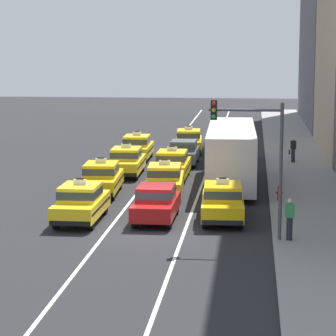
{
  "coord_description": "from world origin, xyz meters",
  "views": [
    {
      "loc": [
        4.37,
        -31.97,
        7.78
      ],
      "look_at": [
        -0.01,
        8.8,
        1.3
      ],
      "focal_mm": 85.49,
      "sensor_mm": 36.0,
      "label": 1
    }
  ],
  "objects_px": {
    "sedan_center_fourth": "(184,152)",
    "taxi_left_fourth": "(137,147)",
    "taxi_left_second": "(101,178)",
    "sedan_right_third": "(238,149)",
    "pedestrian_mid_block": "(293,150)",
    "pedestrian_near_crosswalk": "(290,219)",
    "traffic_light_pole": "(256,146)",
    "sedan_center_nearest": "(156,202)",
    "taxi_center_second": "(165,180)",
    "bus_right_second": "(231,153)",
    "fire_hydrant": "(279,192)",
    "taxi_left_nearest": "(81,202)",
    "taxi_center_third": "(172,164)",
    "taxi_left_third": "(126,161)",
    "taxi_right_nearest": "(223,201)",
    "taxi_center_fifth": "(189,141)"
  },
  "relations": [
    {
      "from": "taxi_left_fourth",
      "to": "pedestrian_mid_block",
      "type": "height_order",
      "value": "taxi_left_fourth"
    },
    {
      "from": "sedan_center_nearest",
      "to": "traffic_light_pole",
      "type": "xyz_separation_m",
      "value": [
        4.3,
        -3.43,
        2.97
      ]
    },
    {
      "from": "sedan_center_fourth",
      "to": "taxi_right_nearest",
      "type": "bearing_deg",
      "value": -78.97
    },
    {
      "from": "bus_right_second",
      "to": "pedestrian_near_crosswalk",
      "type": "distance_m",
      "value": 12.9
    },
    {
      "from": "taxi_left_second",
      "to": "pedestrian_mid_block",
      "type": "distance_m",
      "value": 15.36
    },
    {
      "from": "taxi_left_fourth",
      "to": "pedestrian_near_crosswalk",
      "type": "distance_m",
      "value": 23.27
    },
    {
      "from": "taxi_left_nearest",
      "to": "taxi_left_fourth",
      "type": "bearing_deg",
      "value": 90.71
    },
    {
      "from": "taxi_left_third",
      "to": "fire_hydrant",
      "type": "bearing_deg",
      "value": -39.95
    },
    {
      "from": "sedan_center_fourth",
      "to": "taxi_left_fourth",
      "type": "bearing_deg",
      "value": 152.03
    },
    {
      "from": "taxi_left_third",
      "to": "pedestrian_near_crosswalk",
      "type": "height_order",
      "value": "taxi_left_third"
    },
    {
      "from": "taxi_left_nearest",
      "to": "sedan_right_third",
      "type": "relative_size",
      "value": 1.05
    },
    {
      "from": "sedan_center_nearest",
      "to": "pedestrian_mid_block",
      "type": "xyz_separation_m",
      "value": [
        6.74,
        17.17,
        0.1
      ]
    },
    {
      "from": "taxi_center_second",
      "to": "fire_hydrant",
      "type": "distance_m",
      "value": 5.84
    },
    {
      "from": "taxi_center_fifth",
      "to": "pedestrian_mid_block",
      "type": "bearing_deg",
      "value": -33.15
    },
    {
      "from": "taxi_right_nearest",
      "to": "traffic_light_pole",
      "type": "relative_size",
      "value": 0.83
    },
    {
      "from": "bus_right_second",
      "to": "fire_hydrant",
      "type": "relative_size",
      "value": 15.42
    },
    {
      "from": "fire_hydrant",
      "to": "sedan_center_fourth",
      "type": "bearing_deg",
      "value": 115.79
    },
    {
      "from": "taxi_center_second",
      "to": "taxi_center_third",
      "type": "height_order",
      "value": "same"
    },
    {
      "from": "sedan_center_nearest",
      "to": "taxi_center_second",
      "type": "relative_size",
      "value": 0.93
    },
    {
      "from": "sedan_center_nearest",
      "to": "bus_right_second",
      "type": "height_order",
      "value": "bus_right_second"
    },
    {
      "from": "sedan_center_nearest",
      "to": "sedan_right_third",
      "type": "xyz_separation_m",
      "value": [
        3.19,
        18.12,
        0.0
      ]
    },
    {
      "from": "taxi_left_second",
      "to": "pedestrian_near_crosswalk",
      "type": "bearing_deg",
      "value": -44.96
    },
    {
      "from": "taxi_left_third",
      "to": "sedan_center_fourth",
      "type": "distance_m",
      "value": 5.43
    },
    {
      "from": "bus_right_second",
      "to": "sedan_right_third",
      "type": "xyz_separation_m",
      "value": [
        0.18,
        8.94,
        -0.97
      ]
    },
    {
      "from": "bus_right_second",
      "to": "fire_hydrant",
      "type": "height_order",
      "value": "bus_right_second"
    },
    {
      "from": "pedestrian_near_crosswalk",
      "to": "taxi_center_second",
      "type": "bearing_deg",
      "value": 123.41
    },
    {
      "from": "taxi_left_third",
      "to": "taxi_center_third",
      "type": "height_order",
      "value": "same"
    },
    {
      "from": "taxi_left_third",
      "to": "taxi_center_second",
      "type": "bearing_deg",
      "value": -64.61
    },
    {
      "from": "taxi_left_second",
      "to": "sedan_right_third",
      "type": "height_order",
      "value": "taxi_left_second"
    },
    {
      "from": "sedan_center_nearest",
      "to": "sedan_center_fourth",
      "type": "relative_size",
      "value": 1.0
    },
    {
      "from": "pedestrian_near_crosswalk",
      "to": "traffic_light_pole",
      "type": "bearing_deg",
      "value": -179.54
    },
    {
      "from": "taxi_center_third",
      "to": "sedan_center_fourth",
      "type": "relative_size",
      "value": 1.06
    },
    {
      "from": "fire_hydrant",
      "to": "bus_right_second",
      "type": "bearing_deg",
      "value": 117.76
    },
    {
      "from": "taxi_right_nearest",
      "to": "taxi_center_third",
      "type": "bearing_deg",
      "value": 107.51
    },
    {
      "from": "taxi_left_third",
      "to": "taxi_left_fourth",
      "type": "bearing_deg",
      "value": 92.61
    },
    {
      "from": "sedan_center_fourth",
      "to": "pedestrian_near_crosswalk",
      "type": "distance_m",
      "value": 20.53
    },
    {
      "from": "taxi_left_second",
      "to": "taxi_right_nearest",
      "type": "relative_size",
      "value": 1.0
    },
    {
      "from": "taxi_left_fourth",
      "to": "taxi_center_second",
      "type": "bearing_deg",
      "value": -75.46
    },
    {
      "from": "fire_hydrant",
      "to": "traffic_light_pole",
      "type": "xyz_separation_m",
      "value": [
        -1.19,
        -7.88,
        3.28
      ]
    },
    {
      "from": "sedan_center_nearest",
      "to": "sedan_right_third",
      "type": "distance_m",
      "value": 18.4
    },
    {
      "from": "taxi_center_fifth",
      "to": "bus_right_second",
      "type": "height_order",
      "value": "bus_right_second"
    },
    {
      "from": "taxi_center_second",
      "to": "taxi_right_nearest",
      "type": "xyz_separation_m",
      "value": [
        3.13,
        -5.19,
        0.0
      ]
    },
    {
      "from": "sedan_center_fourth",
      "to": "bus_right_second",
      "type": "bearing_deg",
      "value": -65.57
    },
    {
      "from": "sedan_center_nearest",
      "to": "taxi_center_third",
      "type": "distance_m",
      "value": 10.71
    },
    {
      "from": "taxi_left_fourth",
      "to": "sedan_center_nearest",
      "type": "xyz_separation_m",
      "value": [
        3.47,
        -17.99,
        -0.03
      ]
    },
    {
      "from": "taxi_left_nearest",
      "to": "taxi_center_third",
      "type": "relative_size",
      "value": 1.0
    },
    {
      "from": "sedan_center_fourth",
      "to": "fire_hydrant",
      "type": "relative_size",
      "value": 5.9
    },
    {
      "from": "taxi_left_fourth",
      "to": "traffic_light_pole",
      "type": "xyz_separation_m",
      "value": [
        7.78,
        -21.42,
        2.94
      ]
    },
    {
      "from": "taxi_center_fifth",
      "to": "traffic_light_pole",
      "type": "distance_m",
      "value": 25.83
    },
    {
      "from": "pedestrian_near_crosswalk",
      "to": "taxi_right_nearest",
      "type": "bearing_deg",
      "value": 126.41
    }
  ]
}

